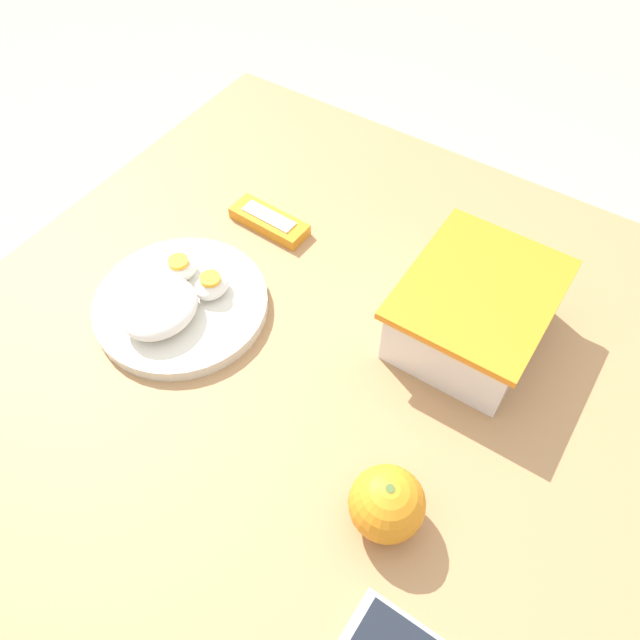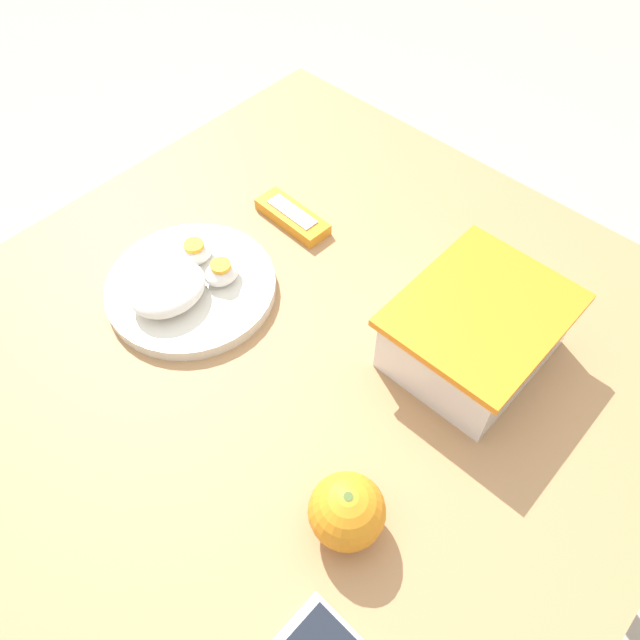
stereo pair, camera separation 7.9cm
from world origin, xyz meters
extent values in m
plane|color=#B2A899|center=(0.00, 0.00, 0.00)|extent=(10.00, 10.00, 0.00)
cube|color=#AD7F51|center=(0.00, 0.00, 0.75)|extent=(1.00, 0.92, 0.03)
cylinder|color=#936C45|center=(-0.45, -0.40, 0.37)|extent=(0.05, 0.05, 0.74)
cylinder|color=#936C45|center=(-0.45, 0.40, 0.37)|extent=(0.05, 0.05, 0.74)
cube|color=white|center=(-0.17, 0.16, 0.81)|extent=(0.20, 0.16, 0.09)
cube|color=beige|center=(-0.17, 0.16, 0.79)|extent=(0.18, 0.15, 0.04)
cube|color=orange|center=(-0.17, 0.16, 0.86)|extent=(0.21, 0.17, 0.01)
ellipsoid|color=tan|center=(-0.17, 0.15, 0.81)|extent=(0.04, 0.04, 0.03)
sphere|color=orange|center=(0.10, 0.19, 0.81)|extent=(0.08, 0.08, 0.08)
cylinder|color=#4C662D|center=(0.10, 0.19, 0.85)|extent=(0.01, 0.01, 0.00)
cylinder|color=silver|center=(0.01, -0.18, 0.78)|extent=(0.23, 0.23, 0.02)
ellipsoid|color=white|center=(0.04, -0.18, 0.81)|extent=(0.11, 0.09, 0.04)
ellipsoid|color=white|center=(-0.03, -0.21, 0.80)|extent=(0.05, 0.04, 0.03)
cylinder|color=#F4A823|center=(-0.03, -0.21, 0.82)|extent=(0.03, 0.03, 0.01)
ellipsoid|color=white|center=(-0.03, -0.15, 0.80)|extent=(0.05, 0.04, 0.03)
cylinder|color=#F4A823|center=(-0.03, -0.15, 0.82)|extent=(0.03, 0.03, 0.01)
cube|color=orange|center=(-0.19, -0.18, 0.78)|extent=(0.05, 0.12, 0.02)
cube|color=white|center=(-0.19, -0.18, 0.79)|extent=(0.03, 0.09, 0.00)
camera|label=1|loc=(0.34, 0.26, 1.43)|focal=35.00mm
camera|label=2|loc=(0.29, 0.32, 1.43)|focal=35.00mm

